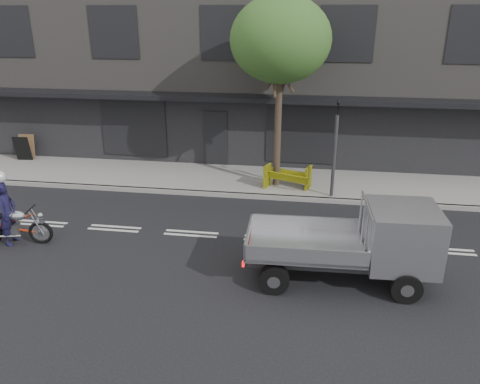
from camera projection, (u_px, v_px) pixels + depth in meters
name	position (u px, v px, depth m)	size (l,w,h in m)	color
ground	(191.00, 234.00, 13.91)	(80.00, 80.00, 0.00)	black
sidewalk	(221.00, 179.00, 18.21)	(32.00, 3.20, 0.15)	gray
kerb	(212.00, 194.00, 16.74)	(32.00, 0.20, 0.15)	gray
building_main	(245.00, 59.00, 22.87)	(26.00, 10.00, 8.00)	slate
street_tree	(280.00, 40.00, 15.56)	(3.40, 3.40, 6.74)	#382B21
traffic_light_pole	(334.00, 155.00, 15.81)	(0.12, 0.12, 3.50)	#2D2D30
motorcycle	(14.00, 225.00, 13.16)	(2.11, 0.61, 1.09)	black
rider	(7.00, 213.00, 13.05)	(0.67, 0.44, 1.84)	black
flatbed_ute	(383.00, 239.00, 11.04)	(4.49, 1.97, 2.05)	black
construction_barrier	(287.00, 178.00, 16.71)	(1.59, 0.64, 0.89)	#FFFC0D
sandwich_board	(22.00, 149.00, 20.02)	(0.67, 0.45, 1.07)	black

